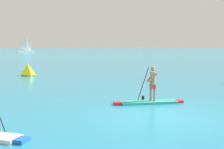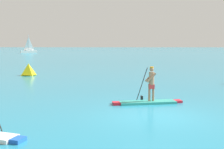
% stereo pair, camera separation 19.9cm
% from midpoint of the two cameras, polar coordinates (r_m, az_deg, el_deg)
% --- Properties ---
extents(ground, '(440.00, 440.00, 0.00)m').
position_cam_midpoint_polar(ground, '(11.56, 9.45, -8.28)').
color(ground, teal).
extents(paddleboarder_mid_center, '(3.48, 1.19, 1.83)m').
position_cam_midpoint_polar(paddleboarder_mid_center, '(13.73, 7.85, -4.47)').
color(paddleboarder_mid_center, teal).
rests_on(paddleboarder_mid_center, ground).
extents(race_marker_buoy, '(1.55, 1.55, 1.10)m').
position_cam_midpoint_polar(race_marker_buoy, '(26.65, -16.51, 0.86)').
color(race_marker_buoy, yellow).
rests_on(race_marker_buoy, ground).
extents(sailboat_left_horizon, '(5.00, 3.19, 5.68)m').
position_cam_midpoint_polar(sailboat_left_horizon, '(91.47, -16.61, 4.76)').
color(sailboat_left_horizon, white).
rests_on(sailboat_left_horizon, ground).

